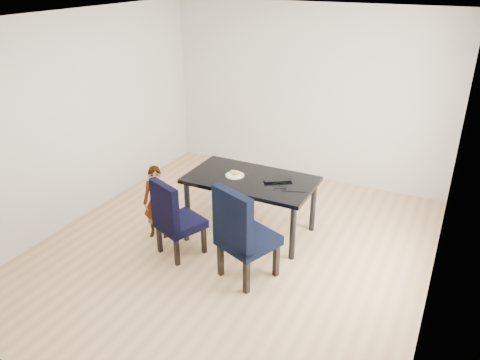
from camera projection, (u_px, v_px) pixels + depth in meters
The scene contains 14 objects.
floor at pixel (233, 249), 5.76m from camera, with size 4.50×5.00×0.01m, color tan.
ceiling at pixel (231, 18), 4.62m from camera, with size 4.50×5.00×0.01m, color white.
wall_back at pixel (307, 94), 7.22m from camera, with size 4.50×0.01×2.70m, color silver.
wall_front at pixel (61, 264), 3.16m from camera, with size 4.50×0.01×2.70m, color white.
wall_left at pixel (79, 119), 6.11m from camera, with size 0.01×5.00×2.70m, color silver.
wall_right at pixel (450, 185), 4.28m from camera, with size 0.01×5.00×2.70m, color white.
dining_table at pixel (250, 205), 6.01m from camera, with size 1.60×0.90×0.75m, color black.
chair_left at pixel (180, 217), 5.49m from camera, with size 0.47×0.49×0.98m, color black.
chair_right at pixel (249, 232), 5.04m from camera, with size 0.54×0.56×1.12m, color black.
child at pixel (157, 203), 5.84m from camera, with size 0.35×0.23×0.96m, color orange.
plate at pixel (235, 175), 5.91m from camera, with size 0.24×0.24×0.01m, color silver.
sandwich at pixel (235, 172), 5.91m from camera, with size 0.14×0.07×0.06m, color #B59740.
laptop at pixel (277, 178), 5.82m from camera, with size 0.35×0.23×0.03m, color black.
cable_tangle at pixel (280, 189), 5.56m from camera, with size 0.15×0.15×0.01m, color black.
Camera 1 is at (2.26, -4.31, 3.20)m, focal length 35.00 mm.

